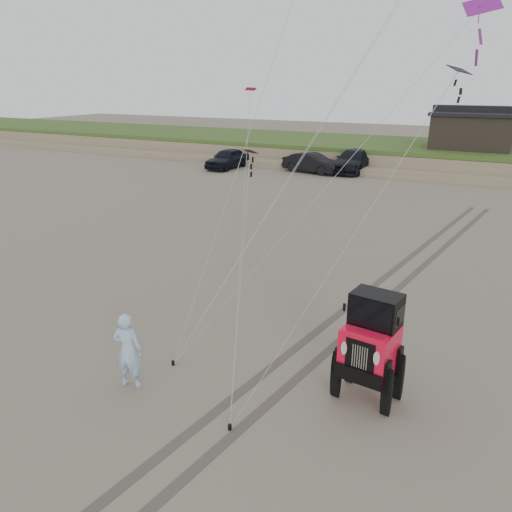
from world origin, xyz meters
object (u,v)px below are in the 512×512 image
object	(u,v)px
jeep	(369,359)
man	(128,350)
cabin	(473,129)
truck_a	(227,158)
truck_c	(353,161)
truck_b	(312,163)

from	to	relation	value
jeep	man	xyz separation A→B (m)	(-5.15, -2.10, -0.07)
cabin	truck_a	world-z (taller)	cabin
man	truck_c	bearing A→B (deg)	-99.37
cabin	truck_a	bearing A→B (deg)	-153.90
truck_b	man	bearing A→B (deg)	-155.50
cabin	truck_c	bearing A→B (deg)	-145.68
truck_a	man	distance (m)	31.65
cabin	truck_a	size ratio (longest dim) A/B	1.34
cabin	man	distance (m)	37.42
truck_b	man	distance (m)	30.47
truck_b	truck_c	size ratio (longest dim) A/B	0.79
truck_c	truck_b	bearing A→B (deg)	-143.34
cabin	jeep	bearing A→B (deg)	-87.94
cabin	truck_a	xyz separation A→B (m)	(-17.91, -8.78, -2.42)
truck_c	jeep	size ratio (longest dim) A/B	1.09
truck_a	man	xyz separation A→B (m)	(14.03, -28.37, 0.13)
truck_c	jeep	world-z (taller)	jeep
jeep	man	world-z (taller)	jeep
truck_c	man	distance (m)	31.90
truck_b	jeep	xyz separation A→B (m)	(12.14, -27.56, 0.24)
truck_c	man	size ratio (longest dim) A/B	3.16
truck_a	man	bearing A→B (deg)	-62.34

